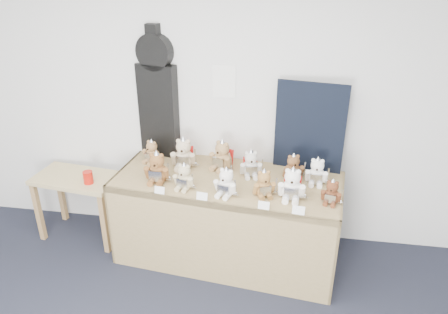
% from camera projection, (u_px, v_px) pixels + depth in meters
% --- Properties ---
extents(room_shell, '(6.00, 6.00, 6.00)m').
position_uv_depth(room_shell, '(224.00, 82.00, 3.90)').
color(room_shell, white).
rests_on(room_shell, floor).
extents(display_table, '(2.07, 1.05, 0.83)m').
position_uv_depth(display_table, '(225.00, 201.00, 3.84)').
color(display_table, olive).
rests_on(display_table, floor).
extents(side_table, '(0.86, 0.55, 0.67)m').
position_uv_depth(side_table, '(78.00, 188.00, 4.25)').
color(side_table, '#9F8E55').
rests_on(side_table, floor).
extents(guitar_case, '(0.39, 0.20, 1.24)m').
position_uv_depth(guitar_case, '(157.00, 94.00, 4.03)').
color(guitar_case, black).
rests_on(guitar_case, display_table).
extents(navy_board, '(0.61, 0.12, 0.82)m').
position_uv_depth(navy_board, '(310.00, 127.00, 3.82)').
color(navy_board, black).
rests_on(navy_board, display_table).
extents(red_cup, '(0.09, 0.09, 0.12)m').
position_uv_depth(red_cup, '(88.00, 177.00, 4.05)').
color(red_cup, red).
rests_on(red_cup, side_table).
extents(teddy_front_far_left, '(0.25, 0.20, 0.30)m').
position_uv_depth(teddy_front_far_left, '(157.00, 169.00, 3.75)').
color(teddy_front_far_left, brown).
rests_on(teddy_front_far_left, display_table).
extents(teddy_front_left, '(0.21, 0.18, 0.25)m').
position_uv_depth(teddy_front_left, '(184.00, 177.00, 3.65)').
color(teddy_front_left, tan).
rests_on(teddy_front_left, display_table).
extents(teddy_front_centre, '(0.22, 0.20, 0.27)m').
position_uv_depth(teddy_front_centre, '(226.00, 183.00, 3.55)').
color(teddy_front_centre, white).
rests_on(teddy_front_centre, display_table).
extents(teddy_front_right, '(0.21, 0.20, 0.26)m').
position_uv_depth(teddy_front_right, '(264.00, 184.00, 3.54)').
color(teddy_front_right, olive).
rests_on(teddy_front_right, display_table).
extents(teddy_front_far_right, '(0.25, 0.21, 0.30)m').
position_uv_depth(teddy_front_far_right, '(292.00, 185.00, 3.49)').
color(teddy_front_far_right, white).
rests_on(teddy_front_far_right, display_table).
extents(teddy_front_end, '(0.18, 0.17, 0.22)m').
position_uv_depth(teddy_front_end, '(332.00, 193.00, 3.45)').
color(teddy_front_end, brown).
rests_on(teddy_front_end, display_table).
extents(teddy_back_left, '(0.26, 0.22, 0.32)m').
position_uv_depth(teddy_back_left, '(184.00, 155.00, 3.99)').
color(teddy_back_left, '#CAB393').
rests_on(teddy_back_left, display_table).
extents(teddy_back_centre_left, '(0.24, 0.24, 0.31)m').
position_uv_depth(teddy_back_centre_left, '(222.00, 156.00, 3.96)').
color(teddy_back_centre_left, '#9E7A4F').
rests_on(teddy_back_centre_left, display_table).
extents(teddy_back_centre_right, '(0.23, 0.20, 0.27)m').
position_uv_depth(teddy_back_centre_right, '(251.00, 165.00, 3.85)').
color(teddy_back_centre_right, beige).
rests_on(teddy_back_centre_right, display_table).
extents(teddy_back_right, '(0.21, 0.19, 0.25)m').
position_uv_depth(teddy_back_right, '(293.00, 168.00, 3.81)').
color(teddy_back_right, brown).
rests_on(teddy_back_right, display_table).
extents(teddy_back_end, '(0.22, 0.18, 0.26)m').
position_uv_depth(teddy_back_end, '(317.00, 172.00, 3.72)').
color(teddy_back_end, white).
rests_on(teddy_back_end, display_table).
extents(teddy_back_far_left, '(0.19, 0.19, 0.24)m').
position_uv_depth(teddy_back_far_left, '(152.00, 152.00, 4.10)').
color(teddy_back_far_left, '#9C7448').
rests_on(teddy_back_far_left, display_table).
extents(entry_card_a, '(0.09, 0.03, 0.06)m').
position_uv_depth(entry_card_a, '(160.00, 190.00, 3.59)').
color(entry_card_a, white).
rests_on(entry_card_a, display_table).
extents(entry_card_b, '(0.09, 0.03, 0.07)m').
position_uv_depth(entry_card_b, '(202.00, 196.00, 3.50)').
color(entry_card_b, white).
rests_on(entry_card_b, display_table).
extents(entry_card_c, '(0.09, 0.03, 0.06)m').
position_uv_depth(entry_card_c, '(264.00, 205.00, 3.38)').
color(entry_card_c, white).
rests_on(entry_card_c, display_table).
extents(entry_card_d, '(0.10, 0.03, 0.07)m').
position_uv_depth(entry_card_d, '(299.00, 210.00, 3.31)').
color(entry_card_d, white).
rests_on(entry_card_d, display_table).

